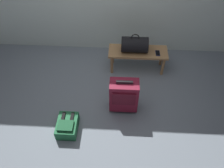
{
  "coord_description": "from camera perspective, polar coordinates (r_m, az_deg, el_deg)",
  "views": [
    {
      "loc": [
        0.4,
        -2.08,
        2.87
      ],
      "look_at": [
        0.27,
        0.34,
        0.25
      ],
      "focal_mm": 36.73,
      "sensor_mm": 36.0,
      "label": 1
    }
  ],
  "objects": [
    {
      "name": "bench",
      "position": [
        3.98,
        6.45,
        7.48
      ],
      "size": [
        1.0,
        0.36,
        0.4
      ],
      "color": "#A87A4C",
      "rests_on": "ground"
    },
    {
      "name": "ground_plane",
      "position": [
        3.57,
        -4.71,
        -6.55
      ],
      "size": [
        6.6,
        6.6,
        0.0
      ],
      "primitive_type": "plane",
      "color": "slate"
    },
    {
      "name": "cell_phone",
      "position": [
        3.94,
        11.3,
        7.55
      ],
      "size": [
        0.07,
        0.14,
        0.01
      ],
      "color": "#191E4C",
      "rests_on": "bench"
    },
    {
      "name": "duffel_bag_black",
      "position": [
        3.86,
        5.65,
        9.73
      ],
      "size": [
        0.44,
        0.26,
        0.34
      ],
      "color": "black",
      "rests_on": "bench"
    },
    {
      "name": "suitcase_upright_burgundy",
      "position": [
        3.34,
        2.95,
        -2.79
      ],
      "size": [
        0.41,
        0.26,
        0.6
      ],
      "color": "maroon",
      "rests_on": "ground"
    },
    {
      "name": "backpack_green",
      "position": [
        3.35,
        -11.05,
        -10.13
      ],
      "size": [
        0.28,
        0.38,
        0.21
      ],
      "color": "#1E6038",
      "rests_on": "ground"
    }
  ]
}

